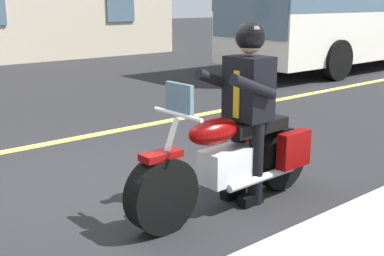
% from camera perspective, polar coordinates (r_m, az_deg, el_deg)
% --- Properties ---
extents(ground_plane, '(80.00, 80.00, 0.00)m').
position_cam_1_polar(ground_plane, '(5.28, -9.67, -6.99)').
color(ground_plane, black).
extents(lane_center_stripe, '(60.00, 0.16, 0.01)m').
position_cam_1_polar(lane_center_stripe, '(7.00, -18.01, -2.08)').
color(lane_center_stripe, '#E5DB4C').
rests_on(lane_center_stripe, ground_plane).
extents(motorcycle_main, '(2.21, 0.62, 1.26)m').
position_cam_1_polar(motorcycle_main, '(4.69, 4.68, -3.75)').
color(motorcycle_main, black).
rests_on(motorcycle_main, ground_plane).
extents(rider_main, '(0.63, 0.55, 1.74)m').
position_cam_1_polar(rider_main, '(4.68, 6.42, 3.56)').
color(rider_main, black).
rests_on(rider_main, ground_plane).
extents(bus_far, '(11.05, 2.70, 3.30)m').
position_cam_1_polar(bus_far, '(16.33, 20.39, 13.49)').
color(bus_far, white).
rests_on(bus_far, ground_plane).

